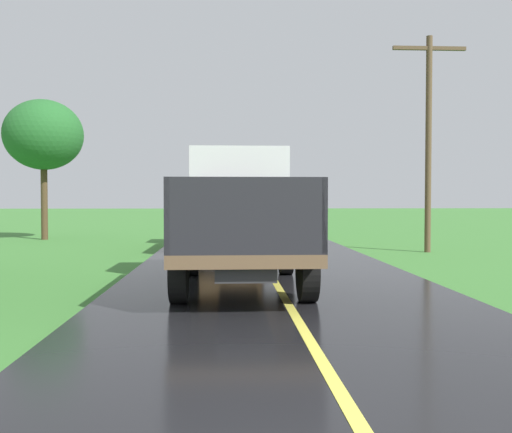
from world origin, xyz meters
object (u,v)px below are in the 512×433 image
banana_truck_near (240,214)px  utility_pole_roadside (429,134)px  roadside_tree_mid_right (44,135)px  banana_truck_far (225,207)px

banana_truck_near → utility_pole_roadside: 9.57m
utility_pole_roadside → roadside_tree_mid_right: bearing=155.9°
banana_truck_far → utility_pole_roadside: 7.51m
banana_truck_near → banana_truck_far: same height
utility_pole_roadside → banana_truck_far: bearing=160.8°
banana_truck_near → banana_truck_far: 9.04m
banana_truck_far → roadside_tree_mid_right: (-7.82, 4.18, 3.05)m
banana_truck_near → roadside_tree_mid_right: roadside_tree_mid_right is taller
utility_pole_roadside → roadside_tree_mid_right: (-14.53, 6.51, 0.61)m
banana_truck_near → roadside_tree_mid_right: bearing=121.6°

